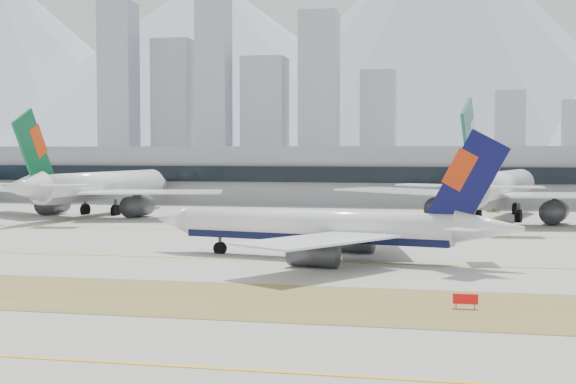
% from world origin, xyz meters
% --- Properties ---
extents(ground, '(3000.00, 3000.00, 0.00)m').
position_xyz_m(ground, '(0.00, 0.00, 0.00)').
color(ground, '#9F9C95').
rests_on(ground, ground).
extents(apron_markings, '(360.00, 122.22, 0.06)m').
position_xyz_m(apron_markings, '(0.00, -53.95, 0.02)').
color(apron_markings, brown).
rests_on(apron_markings, ground).
extents(taxiing_airliner, '(49.55, 42.54, 16.74)m').
position_xyz_m(taxiing_airliner, '(12.90, -2.69, 4.04)').
color(taxiing_airliner, white).
rests_on(taxiing_airliner, ground).
extents(widebody_eva, '(61.56, 60.70, 22.12)m').
position_xyz_m(widebody_eva, '(-46.44, 55.88, 5.88)').
color(widebody_eva, white).
rests_on(widebody_eva, ground).
extents(widebody_cathay, '(63.20, 63.05, 23.23)m').
position_xyz_m(widebody_cathay, '(36.83, 58.20, 6.18)').
color(widebody_cathay, white).
rests_on(widebody_cathay, ground).
extents(terminal, '(280.00, 43.10, 15.00)m').
position_xyz_m(terminal, '(0.00, 114.84, 7.50)').
color(terminal, gray).
rests_on(terminal, ground).
extents(hold_sign_right, '(2.20, 0.15, 1.35)m').
position_xyz_m(hold_sign_right, '(29.78, -32.00, 0.88)').
color(hold_sign_right, red).
rests_on(hold_sign_right, ground).
extents(gse_b, '(3.55, 2.00, 2.60)m').
position_xyz_m(gse_b, '(-19.70, 38.93, 1.05)').
color(gse_b, yellow).
rests_on(gse_b, ground).
extents(gse_c, '(3.55, 2.00, 2.60)m').
position_xyz_m(gse_c, '(25.55, 48.31, 1.05)').
color(gse_c, yellow).
rests_on(gse_c, ground).
extents(city_skyline, '(342.00, 49.80, 140.00)m').
position_xyz_m(city_skyline, '(-106.76, 453.42, 49.80)').
color(city_skyline, '#8F94A3').
rests_on(city_skyline, ground).
extents(mountain_ridge, '(2830.00, 1120.00, 470.00)m').
position_xyz_m(mountain_ridge, '(33.00, 1404.14, 181.85)').
color(mountain_ridge, '#9EA8B7').
rests_on(mountain_ridge, ground).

